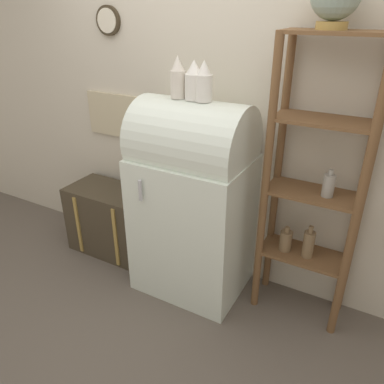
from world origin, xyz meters
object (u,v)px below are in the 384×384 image
Objects in this scene: suitcase_trunk at (113,220)px; vase_left at (178,78)px; refrigerator at (193,199)px; vase_right at (204,82)px; vase_center at (194,81)px.

suitcase_trunk is 1.45m from vase_left.
refrigerator is 5.92× the size of vase_right.
suitcase_trunk is 3.09× the size of vase_center.
vase_right is at bearing -1.97° from vase_left.
vase_left reaches higher than vase_center.
vase_left is 1.07× the size of vase_right.
refrigerator is at bearing 3.09° from vase_left.
suitcase_trunk is 3.04× the size of vase_right.
vase_left is (0.72, -0.06, 1.26)m from suitcase_trunk.
vase_right reaches higher than refrigerator.
suitcase_trunk is at bearing 175.64° from vase_right.
vase_center is (0.83, -0.06, 1.25)m from suitcase_trunk.
refrigerator is at bearing 171.76° from vase_right.
vase_right is at bearing -4.36° from suitcase_trunk.
refrigerator is 0.93m from suitcase_trunk.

